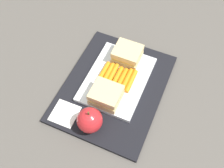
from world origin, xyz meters
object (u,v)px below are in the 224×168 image
Objects in this scene: apple at (90,120)px; paper_napkin at (65,114)px; food_tray at (117,79)px; sandwich_half_left at (127,54)px; sandwich_half_right at (106,95)px; carrot_sticks_bundle at (117,77)px.

apple is 0.09m from paper_napkin.
paper_napkin is at bearing -28.80° from food_tray.
sandwich_half_left is at bearing 159.72° from paper_napkin.
food_tray is 0.08m from sandwich_half_left.
sandwich_half_left is 0.26m from paper_napkin.
apple is (0.24, -0.01, 0.00)m from sandwich_half_left.
sandwich_half_right is (0.08, 0.00, 0.03)m from food_tray.
sandwich_half_right is (0.16, 0.00, 0.00)m from sandwich_half_left.
paper_napkin is (0.16, -0.09, -0.02)m from carrot_sticks_bundle.
food_tray is 0.01m from carrot_sticks_bundle.
paper_napkin is (-0.00, -0.08, -0.03)m from apple.
sandwich_half_right reaches higher than food_tray.
carrot_sticks_bundle is at bearing -0.01° from sandwich_half_left.
apple is (0.09, -0.01, 0.00)m from sandwich_half_right.
apple is 1.13× the size of paper_napkin.
apple is at bearing -1.83° from sandwich_half_left.
apple is at bearing -2.70° from food_tray.
apple reaches higher than sandwich_half_left.
apple is at bearing -5.16° from sandwich_half_right.
sandwich_half_right reaches higher than carrot_sticks_bundle.
food_tray is at bearing 177.30° from apple.
apple reaches higher than carrot_sticks_bundle.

